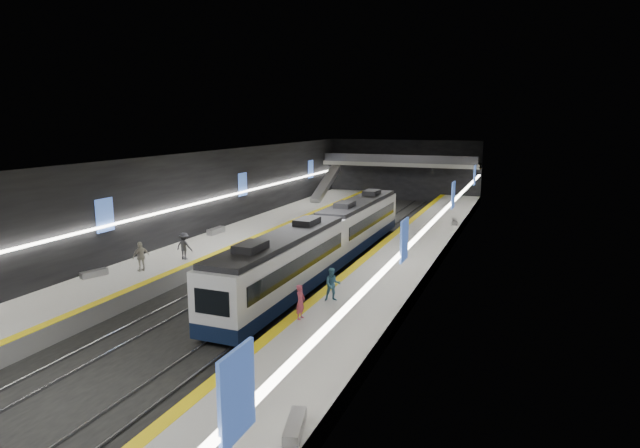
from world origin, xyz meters
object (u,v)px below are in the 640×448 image
at_px(passenger_left_a, 141,257).
at_px(bench_right_far, 454,222).
at_px(bench_left_far, 216,231).
at_px(train, 327,239).
at_px(passenger_left_b, 184,246).
at_px(escalator, 326,184).
at_px(passenger_right_b, 333,285).
at_px(passenger_right_a, 301,302).
at_px(bench_right_near, 295,427).
at_px(bench_left_near, 94,274).

bearing_deg(passenger_left_a, bench_right_far, 166.95).
relative_size(bench_left_far, passenger_left_a, 1.05).
height_order(train, bench_right_far, train).
height_order(train, passenger_left_b, train).
distance_m(escalator, passenger_right_b, 37.48).
xyz_separation_m(bench_right_far, passenger_right_a, (-3.66, -27.56, 0.65)).
height_order(bench_right_far, passenger_right_b, passenger_right_b).
height_order(escalator, bench_left_far, escalator).
relative_size(bench_right_near, passenger_left_b, 0.93).
bearing_deg(passenger_left_a, bench_left_far, -149.03).
distance_m(bench_left_far, passenger_left_b, 8.64).
xyz_separation_m(train, bench_left_near, (-11.61, -10.40, -0.99)).
bearing_deg(bench_left_far, passenger_left_a, -80.04).
height_order(bench_right_far, passenger_left_b, passenger_left_b).
relative_size(bench_right_far, passenger_right_a, 1.03).
bearing_deg(bench_right_near, passenger_left_b, 119.17).
distance_m(bench_left_far, bench_right_near, 30.76).
xyz_separation_m(escalator, passenger_left_b, (1.16, -30.54, -0.95)).
bearing_deg(escalator, passenger_right_b, -68.42).
height_order(bench_left_far, passenger_left_b, passenger_left_b).
xyz_separation_m(bench_left_far, passenger_left_b, (2.67, -8.19, 0.70)).
relative_size(bench_left_near, bench_right_far, 0.94).
xyz_separation_m(bench_left_far, bench_right_far, (18.42, 11.96, -0.03)).
relative_size(bench_right_far, passenger_left_a, 0.92).
distance_m(bench_right_near, passenger_right_b, 12.52).
relative_size(train, passenger_left_a, 15.48).
xyz_separation_m(train, passenger_right_b, (3.78, -9.14, -0.29)).
bearing_deg(escalator, bench_left_near, -92.56).
xyz_separation_m(escalator, bench_right_near, (17.00, -46.92, -1.68)).
relative_size(escalator, passenger_right_a, 4.60).
xyz_separation_m(bench_left_near, bench_right_near, (18.61, -10.82, 0.01)).
relative_size(escalator, passenger_left_b, 4.20).
bearing_deg(bench_right_far, bench_right_near, -97.72).
height_order(train, bench_right_near, train).
distance_m(bench_right_near, passenger_left_b, 22.80).
distance_m(escalator, passenger_right_a, 40.21).
height_order(train, passenger_right_b, train).
xyz_separation_m(bench_right_far, passenger_left_b, (-15.76, -20.15, 0.73)).
bearing_deg(bench_right_near, escalator, 95.06).
bearing_deg(passenger_left_b, passenger_left_a, 77.09).
relative_size(bench_left_far, passenger_right_b, 1.12).
bearing_deg(bench_left_near, bench_right_near, -10.95).
bearing_deg(passenger_right_a, bench_right_far, -5.64).
height_order(escalator, bench_left_near, escalator).
xyz_separation_m(train, passenger_left_a, (-9.66, -8.32, -0.23)).
xyz_separation_m(escalator, passenger_left_a, (0.34, -34.02, -0.93)).
distance_m(bench_left_near, passenger_left_a, 2.95).
height_order(bench_left_near, passenger_left_a, passenger_left_a).
bearing_deg(bench_right_near, train, 93.40).
bearing_deg(passenger_right_a, passenger_left_b, 60.45).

